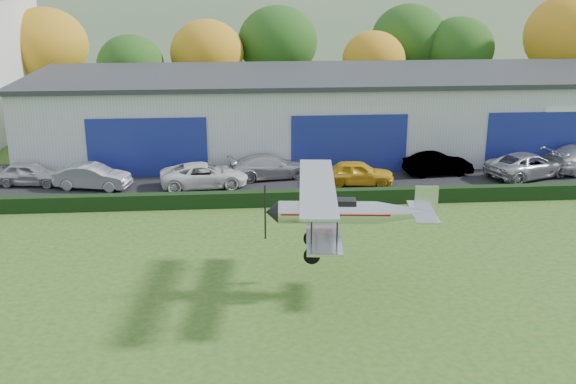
{
  "coord_description": "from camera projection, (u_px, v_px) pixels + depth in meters",
  "views": [
    {
      "loc": [
        -1.81,
        -17.71,
        11.62
      ],
      "look_at": [
        0.37,
        10.03,
        2.71
      ],
      "focal_mm": 42.69,
      "sensor_mm": 36.0,
      "label": 1
    }
  ],
  "objects": [
    {
      "name": "ground",
      "position": [
        302.0,
        380.0,
        20.5
      ],
      "size": [
        300.0,
        300.0,
        0.0
      ],
      "primitive_type": "plane",
      "color": "#2C551A",
      "rests_on": "ground"
    },
    {
      "name": "apron",
      "position": [
        318.0,
        178.0,
        40.65
      ],
      "size": [
        48.0,
        9.0,
        0.05
      ],
      "primitive_type": "cube",
      "color": "black",
      "rests_on": "ground"
    },
    {
      "name": "hedge",
      "position": [
        329.0,
        197.0,
        35.98
      ],
      "size": [
        46.0,
        0.6,
        0.8
      ],
      "primitive_type": "cube",
      "color": "black",
      "rests_on": "ground"
    },
    {
      "name": "hangar",
      "position": [
        335.0,
        111.0,
        46.63
      ],
      "size": [
        40.6,
        12.6,
        5.3
      ],
      "color": "#B2B7BC",
      "rests_on": "ground"
    },
    {
      "name": "tree_belt",
      "position": [
        265.0,
        49.0,
        57.42
      ],
      "size": [
        75.7,
        13.22,
        10.12
      ],
      "color": "#3D2614",
      "rests_on": "ground"
    },
    {
      "name": "distant_hills",
      "position": [
        223.0,
        86.0,
        157.07
      ],
      "size": [
        430.0,
        196.0,
        56.0
      ],
      "color": "#4C6642",
      "rests_on": "ground"
    },
    {
      "name": "car_0",
      "position": [
        29.0,
        173.0,
        39.07
      ],
      "size": [
        4.13,
        2.15,
        1.34
      ],
      "primitive_type": "imported",
      "rotation": [
        0.0,
        0.0,
        1.42
      ],
      "color": "silver",
      "rests_on": "apron"
    },
    {
      "name": "car_1",
      "position": [
        93.0,
        177.0,
        38.4
      ],
      "size": [
        4.41,
        2.31,
        1.38
      ],
      "primitive_type": "imported",
      "rotation": [
        0.0,
        0.0,
        1.36
      ],
      "color": "silver",
      "rests_on": "apron"
    },
    {
      "name": "car_2",
      "position": [
        204.0,
        175.0,
        38.69
      ],
      "size": [
        5.17,
        2.84,
        1.37
      ],
      "primitive_type": "imported",
      "rotation": [
        0.0,
        0.0,
        1.69
      ],
      "color": "silver",
      "rests_on": "apron"
    },
    {
      "name": "car_3",
      "position": [
        270.0,
        166.0,
        40.37
      ],
      "size": [
        5.1,
        2.74,
        1.4
      ],
      "primitive_type": "imported",
      "rotation": [
        0.0,
        0.0,
        1.74
      ],
      "color": "silver",
      "rests_on": "apron"
    },
    {
      "name": "car_4",
      "position": [
        358.0,
        173.0,
        39.12
      ],
      "size": [
        4.25,
        2.14,
        1.39
      ],
      "primitive_type": "imported",
      "rotation": [
        0.0,
        0.0,
        1.44
      ],
      "color": "gold",
      "rests_on": "apron"
    },
    {
      "name": "car_5",
      "position": [
        438.0,
        164.0,
        41.02
      ],
      "size": [
        4.16,
        1.76,
        1.33
      ],
      "primitive_type": "imported",
      "rotation": [
        0.0,
        0.0,
        1.66
      ],
      "color": "gray",
      "rests_on": "apron"
    },
    {
      "name": "car_6",
      "position": [
        528.0,
        165.0,
        40.56
      ],
      "size": [
        5.83,
        4.25,
        1.47
      ],
      "primitive_type": "imported",
      "rotation": [
        0.0,
        0.0,
        1.95
      ],
      "color": "silver",
      "rests_on": "apron"
    },
    {
      "name": "biplane",
      "position": [
        342.0,
        210.0,
        25.34
      ],
      "size": [
        6.4,
        7.35,
        2.74
      ],
      "rotation": [
        0.0,
        0.0,
        -0.1
      ],
      "color": "silver"
    }
  ]
}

